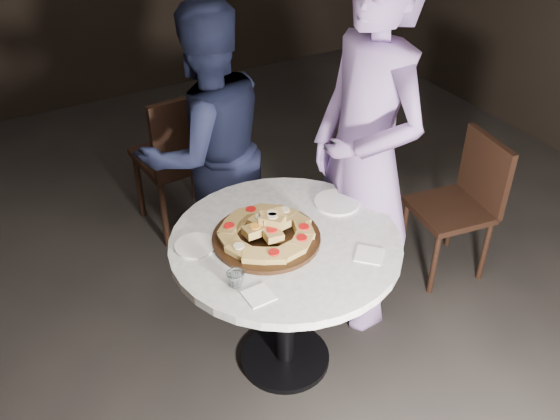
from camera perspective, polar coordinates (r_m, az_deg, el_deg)
name	(u,v)px	position (r m, az deg, el deg)	size (l,w,h in m)	color
floor	(277,361)	(3.27, -0.27, -13.68)	(7.00, 7.00, 0.00)	black
table	(285,265)	(2.84, 0.49, -5.03)	(1.12, 1.12, 0.77)	black
serving_board	(266,238)	(2.74, -1.25, -2.57)	(0.48, 0.48, 0.02)	black
focaccia_pile	(267,230)	(2.72, -1.20, -1.83)	(0.43, 0.43, 0.11)	#A58140
plate_left	(195,246)	(2.73, -7.75, -3.25)	(0.18, 0.18, 0.01)	white
plate_right	(337,202)	(2.99, 5.22, 0.70)	(0.22, 0.22, 0.01)	white
water_glass	(236,279)	(2.50, -4.07, -6.34)	(0.07, 0.07, 0.07)	silver
napkin_near	(259,296)	(2.48, -1.97, -7.82)	(0.11, 0.11, 0.01)	white
napkin_far	(369,255)	(2.69, 8.14, -4.08)	(0.11, 0.11, 0.01)	white
chair_far	(182,153)	(3.85, -8.99, 5.17)	(0.49, 0.51, 0.98)	black
chair_right	(464,197)	(3.69, 16.48, 1.11)	(0.47, 0.45, 0.85)	black
diner_navy	(207,150)	(3.38, -6.73, 5.48)	(0.78, 0.61, 1.61)	black
diner_teal	(366,157)	(3.03, 7.83, 4.78)	(0.69, 0.45, 1.90)	#866FAD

